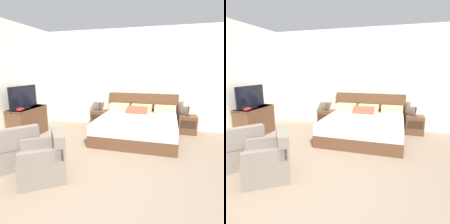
{
  "view_description": "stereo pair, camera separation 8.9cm",
  "coord_description": "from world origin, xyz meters",
  "views": [
    {
      "loc": [
        1.16,
        -2.48,
        1.72
      ],
      "look_at": [
        -0.07,
        1.86,
        0.75
      ],
      "focal_mm": 32.0,
      "sensor_mm": 36.0,
      "label": 1
    },
    {
      "loc": [
        1.25,
        -2.45,
        1.72
      ],
      "look_at": [
        -0.07,
        1.86,
        0.75
      ],
      "focal_mm": 32.0,
      "sensor_mm": 36.0,
      "label": 2
    }
  ],
  "objects": [
    {
      "name": "ground_plane",
      "position": [
        0.0,
        0.0,
        0.0
      ],
      "size": [
        10.16,
        10.16,
        0.0
      ],
      "primitive_type": "plane",
      "color": "#84705B"
    },
    {
      "name": "wall_back",
      "position": [
        0.0,
        3.42,
        1.43
      ],
      "size": [
        6.38,
        0.06,
        2.86
      ],
      "primitive_type": "cube",
      "color": "silver",
      "rests_on": "ground"
    },
    {
      "name": "wall_left",
      "position": [
        -2.62,
        1.39,
        1.43
      ],
      "size": [
        0.06,
        5.19,
        2.86
      ],
      "primitive_type": "cube",
      "color": "silver",
      "rests_on": "ground"
    },
    {
      "name": "bed",
      "position": [
        0.45,
        2.43,
        0.3
      ],
      "size": [
        2.0,
        1.96,
        1.03
      ],
      "color": "brown",
      "rests_on": "ground"
    },
    {
      "name": "nightstand_left",
      "position": [
        -0.81,
        3.12,
        0.25
      ],
      "size": [
        0.47,
        0.41,
        0.49
      ],
      "color": "brown",
      "rests_on": "ground"
    },
    {
      "name": "nightstand_right",
      "position": [
        1.71,
        3.12,
        0.25
      ],
      "size": [
        0.47,
        0.41,
        0.49
      ],
      "color": "brown",
      "rests_on": "ground"
    },
    {
      "name": "table_lamp_left",
      "position": [
        -0.81,
        3.12,
        0.88
      ],
      "size": [
        0.28,
        0.28,
        0.51
      ],
      "color": "#332D28",
      "rests_on": "nightstand_left"
    },
    {
      "name": "table_lamp_right",
      "position": [
        1.71,
        3.12,
        0.88
      ],
      "size": [
        0.28,
        0.28,
        0.51
      ],
      "color": "#332D28",
      "rests_on": "nightstand_right"
    },
    {
      "name": "dresser",
      "position": [
        -2.32,
        1.78,
        0.39
      ],
      "size": [
        0.48,
        1.08,
        0.75
      ],
      "color": "brown",
      "rests_on": "ground"
    },
    {
      "name": "tv",
      "position": [
        -2.32,
        1.68,
        1.03
      ],
      "size": [
        0.18,
        0.96,
        0.57
      ],
      "color": "black",
      "rests_on": "dresser"
    },
    {
      "name": "book_red_cover",
      "position": [
        -2.32,
        1.46,
        0.76
      ],
      "size": [
        0.24,
        0.2,
        0.03
      ],
      "primitive_type": "cube",
      "rotation": [
        0.0,
        0.0,
        0.04
      ],
      "color": "#B7282D",
      "rests_on": "dresser"
    },
    {
      "name": "book_blue_cover",
      "position": [
        -2.33,
        1.46,
        0.79
      ],
      "size": [
        0.25,
        0.19,
        0.03
      ],
      "primitive_type": "cube",
      "rotation": [
        0.0,
        0.0,
        -0.15
      ],
      "color": "#B7282D",
      "rests_on": "book_red_cover"
    },
    {
      "name": "armchair_by_window",
      "position": [
        -1.43,
        0.32,
        0.28
      ],
      "size": [
        0.96,
        0.96,
        0.76
      ],
      "color": "#70665B",
      "rests_on": "ground"
    },
    {
      "name": "armchair_companion",
      "position": [
        -0.68,
        0.06,
        0.28
      ],
      "size": [
        0.96,
        0.96,
        0.76
      ],
      "color": "#70665B",
      "rests_on": "ground"
    }
  ]
}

